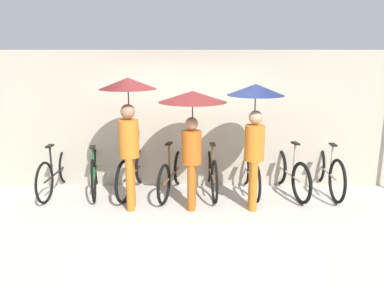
{
  "coord_description": "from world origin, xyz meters",
  "views": [
    {
      "loc": [
        0.01,
        -5.23,
        2.51
      ],
      "look_at": [
        0.0,
        1.02,
        1.0
      ],
      "focal_mm": 35.0,
      "sensor_mm": 36.0,
      "label": 1
    }
  ],
  "objects_px": {
    "parked_bicycle_0": "(57,172)",
    "pedestrian_trailing": "(255,114)",
    "parked_bicycle_2": "(134,172)",
    "parked_bicycle_3": "(173,174)",
    "parked_bicycle_1": "(95,171)",
    "parked_bicycle_5": "(250,173)",
    "parked_bicycle_7": "(327,171)",
    "parked_bicycle_4": "(211,171)",
    "pedestrian_center": "(193,114)",
    "parked_bicycle_6": "(289,173)",
    "pedestrian_leading": "(129,110)"
  },
  "relations": [
    {
      "from": "pedestrian_center",
      "to": "parked_bicycle_2",
      "type": "bearing_deg",
      "value": 153.24
    },
    {
      "from": "parked_bicycle_6",
      "to": "pedestrian_center",
      "type": "xyz_separation_m",
      "value": [
        -1.78,
        -0.64,
        1.19
      ]
    },
    {
      "from": "parked_bicycle_3",
      "to": "pedestrian_leading",
      "type": "height_order",
      "value": "pedestrian_leading"
    },
    {
      "from": "parked_bicycle_7",
      "to": "pedestrian_trailing",
      "type": "xyz_separation_m",
      "value": [
        -1.5,
        -0.72,
        1.17
      ]
    },
    {
      "from": "parked_bicycle_2",
      "to": "pedestrian_leading",
      "type": "xyz_separation_m",
      "value": [
        0.07,
        -0.69,
        1.25
      ]
    },
    {
      "from": "parked_bicycle_4",
      "to": "parked_bicycle_7",
      "type": "relative_size",
      "value": 1.0
    },
    {
      "from": "parked_bicycle_1",
      "to": "parked_bicycle_4",
      "type": "height_order",
      "value": "parked_bicycle_4"
    },
    {
      "from": "pedestrian_leading",
      "to": "parked_bicycle_5",
      "type": "bearing_deg",
      "value": 15.97
    },
    {
      "from": "parked_bicycle_0",
      "to": "pedestrian_trailing",
      "type": "distance_m",
      "value": 3.78
    },
    {
      "from": "parked_bicycle_1",
      "to": "parked_bicycle_3",
      "type": "distance_m",
      "value": 1.44
    },
    {
      "from": "parked_bicycle_3",
      "to": "parked_bicycle_5",
      "type": "relative_size",
      "value": 1.04
    },
    {
      "from": "parked_bicycle_1",
      "to": "parked_bicycle_4",
      "type": "relative_size",
      "value": 0.93
    },
    {
      "from": "parked_bicycle_2",
      "to": "parked_bicycle_3",
      "type": "relative_size",
      "value": 1.03
    },
    {
      "from": "parked_bicycle_3",
      "to": "pedestrian_leading",
      "type": "xyz_separation_m",
      "value": [
        -0.65,
        -0.63,
        1.27
      ]
    },
    {
      "from": "parked_bicycle_6",
      "to": "parked_bicycle_1",
      "type": "bearing_deg",
      "value": 79.59
    },
    {
      "from": "parked_bicycle_0",
      "to": "parked_bicycle_4",
      "type": "bearing_deg",
      "value": -88.23
    },
    {
      "from": "pedestrian_leading",
      "to": "pedestrian_center",
      "type": "xyz_separation_m",
      "value": [
        1.02,
        0.02,
        -0.07
      ]
    },
    {
      "from": "parked_bicycle_7",
      "to": "parked_bicycle_1",
      "type": "bearing_deg",
      "value": 91.44
    },
    {
      "from": "parked_bicycle_4",
      "to": "parked_bicycle_1",
      "type": "bearing_deg",
      "value": 86.78
    },
    {
      "from": "parked_bicycle_4",
      "to": "parked_bicycle_7",
      "type": "bearing_deg",
      "value": -93.32
    },
    {
      "from": "parked_bicycle_7",
      "to": "pedestrian_leading",
      "type": "xyz_separation_m",
      "value": [
        -3.51,
        -0.72,
        1.24
      ]
    },
    {
      "from": "parked_bicycle_6",
      "to": "parked_bicycle_2",
      "type": "bearing_deg",
      "value": 79.73
    },
    {
      "from": "parked_bicycle_5",
      "to": "pedestrian_leading",
      "type": "xyz_separation_m",
      "value": [
        -2.08,
        -0.67,
        1.27
      ]
    },
    {
      "from": "parked_bicycle_3",
      "to": "parked_bicycle_6",
      "type": "xyz_separation_m",
      "value": [
        2.15,
        0.03,
        0.01
      ]
    },
    {
      "from": "parked_bicycle_5",
      "to": "parked_bicycle_7",
      "type": "relative_size",
      "value": 0.9
    },
    {
      "from": "parked_bicycle_3",
      "to": "pedestrian_center",
      "type": "relative_size",
      "value": 0.88
    },
    {
      "from": "parked_bicycle_5",
      "to": "parked_bicycle_7",
      "type": "distance_m",
      "value": 1.44
    },
    {
      "from": "parked_bicycle_1",
      "to": "pedestrian_trailing",
      "type": "xyz_separation_m",
      "value": [
        2.8,
        -0.71,
        1.18
      ]
    },
    {
      "from": "parked_bicycle_6",
      "to": "pedestrian_trailing",
      "type": "bearing_deg",
      "value": 120.51
    },
    {
      "from": "parked_bicycle_3",
      "to": "parked_bicycle_1",
      "type": "bearing_deg",
      "value": 99.45
    },
    {
      "from": "parked_bicycle_0",
      "to": "parked_bicycle_4",
      "type": "height_order",
      "value": "parked_bicycle_4"
    },
    {
      "from": "pedestrian_trailing",
      "to": "parked_bicycle_4",
      "type": "bearing_deg",
      "value": 136.4
    },
    {
      "from": "parked_bicycle_5",
      "to": "parked_bicycle_6",
      "type": "bearing_deg",
      "value": -94.12
    },
    {
      "from": "parked_bicycle_5",
      "to": "parked_bicycle_4",
      "type": "bearing_deg",
      "value": 83.5
    },
    {
      "from": "pedestrian_center",
      "to": "pedestrian_trailing",
      "type": "height_order",
      "value": "pedestrian_trailing"
    },
    {
      "from": "parked_bicycle_5",
      "to": "parked_bicycle_6",
      "type": "xyz_separation_m",
      "value": [
        0.72,
        -0.01,
        0.01
      ]
    },
    {
      "from": "parked_bicycle_7",
      "to": "parked_bicycle_4",
      "type": "bearing_deg",
      "value": 91.39
    },
    {
      "from": "parked_bicycle_3",
      "to": "parked_bicycle_5",
      "type": "bearing_deg",
      "value": -75.64
    },
    {
      "from": "parked_bicycle_0",
      "to": "parked_bicycle_5",
      "type": "xyz_separation_m",
      "value": [
        3.58,
        -0.03,
        -0.01
      ]
    },
    {
      "from": "parked_bicycle_2",
      "to": "parked_bicycle_5",
      "type": "distance_m",
      "value": 2.15
    },
    {
      "from": "parked_bicycle_4",
      "to": "parked_bicycle_5",
      "type": "height_order",
      "value": "parked_bicycle_5"
    },
    {
      "from": "parked_bicycle_6",
      "to": "pedestrian_trailing",
      "type": "xyz_separation_m",
      "value": [
        -0.78,
        -0.66,
        1.19
      ]
    },
    {
      "from": "parked_bicycle_0",
      "to": "parked_bicycle_6",
      "type": "xyz_separation_m",
      "value": [
        4.3,
        -0.04,
        -0.0
      ]
    },
    {
      "from": "parked_bicycle_1",
      "to": "pedestrian_center",
      "type": "height_order",
      "value": "pedestrian_center"
    },
    {
      "from": "parked_bicycle_0",
      "to": "pedestrian_trailing",
      "type": "bearing_deg",
      "value": -99.79
    },
    {
      "from": "parked_bicycle_2",
      "to": "parked_bicycle_5",
      "type": "bearing_deg",
      "value": -80.32
    },
    {
      "from": "parked_bicycle_6",
      "to": "parked_bicycle_4",
      "type": "bearing_deg",
      "value": 78.03
    },
    {
      "from": "parked_bicycle_4",
      "to": "parked_bicycle_6",
      "type": "height_order",
      "value": "parked_bicycle_4"
    },
    {
      "from": "pedestrian_center",
      "to": "parked_bicycle_1",
      "type": "bearing_deg",
      "value": 164.13
    },
    {
      "from": "parked_bicycle_4",
      "to": "parked_bicycle_5",
      "type": "distance_m",
      "value": 0.72
    }
  ]
}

